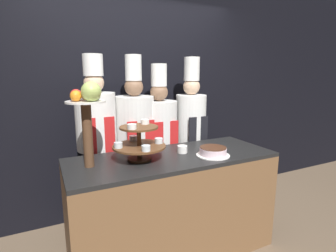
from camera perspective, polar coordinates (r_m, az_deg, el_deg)
The scene contains 10 objects.
wall_back at distance 3.13m, azimuth -7.01°, elevation 6.59°, with size 10.00×0.06×2.80m.
buffet_counter at distance 2.52m, azimuth 1.04°, elevation -16.71°, with size 1.84×0.70×0.94m.
tiered_stand at distance 2.19m, azimuth -6.31°, elevation -3.34°, with size 0.45×0.45×0.33m.
fruit_pedestal at distance 2.04m, azimuth -17.17°, elevation 3.86°, with size 0.29×0.29×0.66m.
cake_round at distance 2.36m, azimuth 9.78°, elevation -5.51°, with size 0.30×0.30×0.08m.
cup_white at distance 2.41m, azimuth 3.13°, elevation -5.07°, with size 0.09×0.09×0.07m.
chef_left at distance 2.69m, azimuth -15.20°, elevation -2.78°, with size 0.39×0.39×1.84m.
chef_center_left at distance 2.79m, azimuth -7.16°, elevation -2.76°, with size 0.40×0.40×1.84m.
chef_center_right at distance 2.90m, azimuth -1.90°, elevation -2.81°, with size 0.39×0.39×1.76m.
chef_right at distance 3.07m, azimuth 4.98°, elevation -1.08°, with size 0.34×0.34×1.83m.
Camera 1 is at (-1.01, -1.63, 1.66)m, focal length 28.00 mm.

